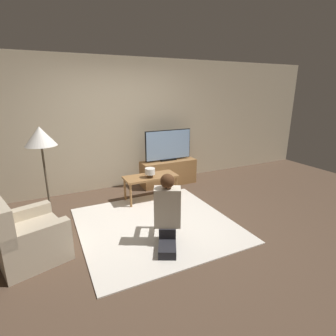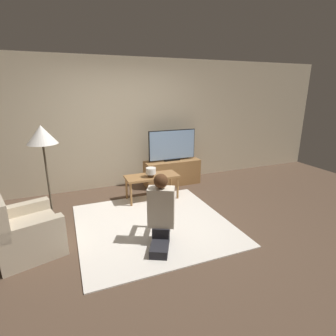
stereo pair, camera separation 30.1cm
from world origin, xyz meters
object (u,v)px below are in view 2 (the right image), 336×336
at_px(tv, 172,145).
at_px(person_kneeling, 161,211).
at_px(coffee_table, 152,178).
at_px(armchair, 24,233).
at_px(table_lamp, 151,171).
at_px(floor_lamp, 42,140).

distance_m(tv, person_kneeling, 2.34).
distance_m(coffee_table, armchair, 2.25).
relative_size(tv, table_lamp, 5.72).
bearing_deg(floor_lamp, tv, 18.45).
relative_size(floor_lamp, person_kneeling, 1.55).
bearing_deg(coffee_table, tv, 43.12).
relative_size(tv, floor_lamp, 0.69).
bearing_deg(coffee_table, table_lamp, -118.75).
bearing_deg(table_lamp, floor_lamp, -176.59).
bearing_deg(person_kneeling, coffee_table, -77.62).
xyz_separation_m(floor_lamp, table_lamp, (1.68, 0.10, -0.71)).
bearing_deg(tv, floor_lamp, -161.55).
bearing_deg(armchair, floor_lamp, -36.43).
bearing_deg(person_kneeling, floor_lamp, -16.88).
height_order(tv, floor_lamp, floor_lamp).
distance_m(coffee_table, floor_lamp, 1.94).
height_order(armchair, table_lamp, armchair).
relative_size(tv, armchair, 1.08).
xyz_separation_m(tv, coffee_table, (-0.66, -0.62, -0.45)).
distance_m(floor_lamp, person_kneeling, 2.03).
bearing_deg(tv, armchair, -148.99).
height_order(coffee_table, floor_lamp, floor_lamp).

